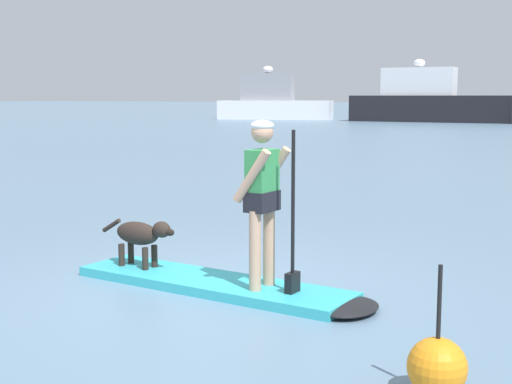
{
  "coord_description": "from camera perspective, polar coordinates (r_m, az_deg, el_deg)",
  "views": [
    {
      "loc": [
        3.8,
        -6.23,
        2.01
      ],
      "look_at": [
        0.0,
        1.0,
        0.9
      ],
      "focal_mm": 49.98,
      "sensor_mm": 36.0,
      "label": 1
    }
  ],
  "objects": [
    {
      "name": "ground_plane",
      "position": [
        7.57,
        -3.55,
        -7.67
      ],
      "size": [
        400.0,
        400.0,
        0.0
      ],
      "primitive_type": "plane",
      "color": "slate"
    },
    {
      "name": "paddleboard",
      "position": [
        7.43,
        -2.13,
        -7.56
      ],
      "size": [
        3.46,
        1.02,
        0.1
      ],
      "color": "#33B2BF",
      "rests_on": "ground_plane"
    },
    {
      "name": "dog",
      "position": [
        8.06,
        -9.2,
        -3.41
      ],
      "size": [
        1.05,
        0.27,
        0.55
      ],
      "color": "#2D231E",
      "rests_on": "paddleboard"
    },
    {
      "name": "person_paddler",
      "position": [
        7.01,
        0.61,
        -0.04
      ],
      "size": [
        0.62,
        0.5,
        1.67
      ],
      "color": "tan",
      "rests_on": "paddleboard"
    },
    {
      "name": "moored_boat_center",
      "position": [
        61.63,
        1.35,
        7.2
      ],
      "size": [
        10.03,
        4.81,
        4.54
      ],
      "color": "white",
      "rests_on": "ground_plane"
    },
    {
      "name": "marker_buoy",
      "position": [
        5.06,
        14.29,
        -13.4
      ],
      "size": [
        0.41,
        0.41,
        0.91
      ],
      "color": "orange",
      "rests_on": "ground_plane"
    },
    {
      "name": "moored_boat_starboard",
      "position": [
        56.79,
        13.51,
        7.07
      ],
      "size": [
        12.31,
        2.67,
        4.8
      ],
      "color": "black",
      "rests_on": "ground_plane"
    }
  ]
}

